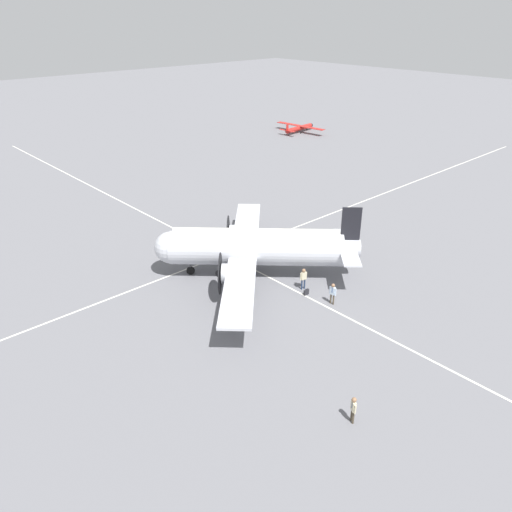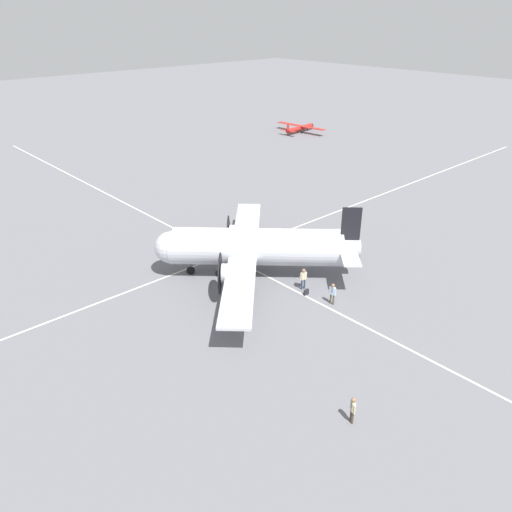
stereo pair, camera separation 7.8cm
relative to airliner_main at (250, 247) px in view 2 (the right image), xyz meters
name	(u,v)px [view 2 (the right image)]	position (x,y,z in m)	size (l,w,h in m)	color
ground_plane	(256,275)	(0.34, -0.34, -2.64)	(300.00, 300.00, 0.00)	slate
apron_line_eastwest	(220,256)	(0.34, 4.52, -2.64)	(120.00, 0.16, 0.01)	silver
apron_line_northsouth	(261,273)	(0.90, -0.34, -2.64)	(0.16, 120.00, 0.01)	silver
airliner_main	(250,247)	(0.00, 0.00, 0.00)	(17.61, 17.69, 6.17)	silver
crew_foreground	(353,407)	(-7.08, -16.15, -1.61)	(0.36, 0.50, 1.68)	#473D2D
passenger_boarding	(333,292)	(1.52, -7.60, -1.57)	(0.28, 0.59, 1.75)	#473D2D
ramp_agent	(303,277)	(1.57, -4.57, -1.54)	(0.60, 0.30, 1.81)	navy
suitcase_near_door	(306,292)	(1.09, -5.36, -2.41)	(0.47, 0.16, 0.49)	#232328
light_aircraft_distant	(300,128)	(43.14, 34.57, -1.82)	(7.71, 10.36, 1.99)	#B2231E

